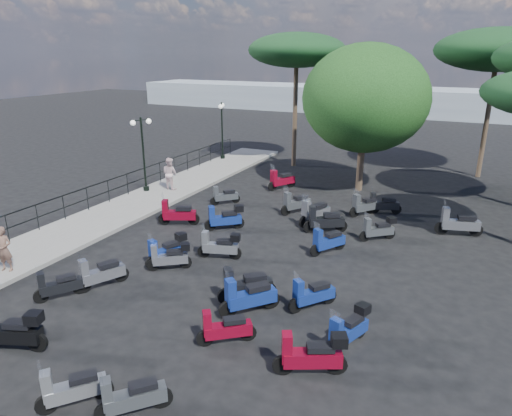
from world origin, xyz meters
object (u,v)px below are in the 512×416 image
at_px(scooter_5, 281,180).
at_px(pine_2, 297,50).
at_px(scooter_13, 72,389).
at_px(scooter_19, 248,297).
at_px(scooter_10, 296,203).
at_px(scooter_18, 131,397).
at_px(lamp_post_1, 143,150).
at_px(scooter_29, 458,223).
at_px(scooter_11, 224,196).
at_px(scooter_14, 225,329).
at_px(scooter_9, 170,257).
at_px(scooter_17, 364,206).
at_px(scooter_1, 58,286).
at_px(scooter_8, 167,251).
at_px(scooter_15, 220,246).
at_px(scooter_21, 328,242).
at_px(scooter_27, 312,295).
at_px(pine_0, 498,50).
at_px(broadleaf_tree, 365,99).
at_px(scooter_22, 314,213).
at_px(scooter_7, 11,331).
at_px(woman, 4,249).
at_px(scooter_2, 101,274).
at_px(scooter_3, 178,214).
at_px(scooter_20, 246,286).
at_px(scooter_16, 325,221).
at_px(scooter_25, 348,330).
at_px(scooter_28, 378,229).
at_px(pedestrian_far, 170,173).
at_px(scooter_23, 383,204).
at_px(lamp_post_2, 222,127).

xyz_separation_m(scooter_5, pine_2, (-1.34, 5.36, 6.65)).
relative_size(scooter_13, scooter_19, 0.84).
xyz_separation_m(scooter_10, scooter_18, (1.41, -13.09, -0.04)).
xyz_separation_m(lamp_post_1, scooter_29, (15.13, 0.75, -1.82)).
height_order(scooter_11, scooter_14, scooter_14).
bearing_deg(scooter_14, scooter_9, 15.12).
relative_size(scooter_11, scooter_17, 0.85).
relative_size(scooter_1, scooter_11, 1.11).
bearing_deg(scooter_19, scooter_9, 21.37).
height_order(scooter_1, scooter_8, scooter_8).
bearing_deg(scooter_1, scooter_15, -89.12).
xyz_separation_m(scooter_21, scooter_27, (0.73, -3.92, -0.01)).
distance_m(scooter_11, scooter_13, 13.68).
distance_m(scooter_29, pine_0, 12.46).
distance_m(lamp_post_1, broadleaf_tree, 11.64).
xyz_separation_m(lamp_post_1, scooter_11, (4.63, 0.18, -1.92)).
relative_size(scooter_10, pine_2, 0.19).
relative_size(scooter_22, pine_0, 0.21).
bearing_deg(scooter_7, scooter_11, -16.65).
bearing_deg(pine_0, scooter_1, -117.99).
distance_m(woman, scooter_2, 3.57).
distance_m(scooter_2, broadleaf_tree, 15.63).
relative_size(scooter_13, pine_0, 0.15).
relative_size(scooter_1, scooter_3, 0.79).
bearing_deg(lamp_post_1, scooter_11, 26.39).
relative_size(scooter_8, scooter_20, 1.09).
bearing_deg(scooter_10, scooter_16, 169.77).
xyz_separation_m(scooter_5, scooter_25, (6.88, -12.21, -0.02)).
bearing_deg(lamp_post_1, scooter_28, 18.83).
distance_m(scooter_3, scooter_9, 4.29).
distance_m(woman, scooter_18, 8.55).
bearing_deg(scooter_28, scooter_20, 118.05).
distance_m(scooter_19, pine_0, 21.31).
distance_m(pedestrian_far, scooter_28, 11.53).
height_order(scooter_3, scooter_18, scooter_3).
relative_size(scooter_20, scooter_23, 0.92).
distance_m(lamp_post_1, scooter_10, 8.46).
height_order(scooter_15, scooter_20, scooter_20).
xyz_separation_m(lamp_post_2, scooter_9, (6.55, -15.26, -1.85)).
distance_m(scooter_2, scooter_3, 5.73).
height_order(pedestrian_far, scooter_2, pedestrian_far).
bearing_deg(scooter_21, scooter_9, 70.99).
bearing_deg(scooter_16, pine_2, -1.52).
xyz_separation_m(scooter_13, scooter_17, (2.81, 14.49, 0.03)).
height_order(scooter_16, scooter_25, scooter_16).
bearing_deg(scooter_18, scooter_9, -17.81).
bearing_deg(scooter_28, scooter_13, 121.74).
distance_m(scooter_25, scooter_29, 9.44).
bearing_deg(pine_2, scooter_22, -64.21).
bearing_deg(scooter_2, scooter_1, 85.77).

